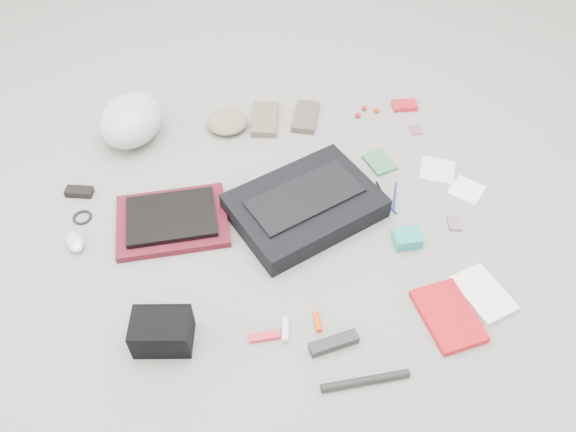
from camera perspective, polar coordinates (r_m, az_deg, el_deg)
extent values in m
plane|color=slate|center=(2.06, 0.00, -0.91)|extent=(4.00, 4.00, 0.00)
cube|color=black|center=(2.06, 1.73, 1.04)|extent=(0.61, 0.52, 0.09)
cube|color=black|center=(2.03, 1.76, 1.96)|extent=(0.45, 0.32, 0.01)
cube|color=#55111D|center=(2.10, -11.67, -0.49)|extent=(0.41, 0.31, 0.03)
cube|color=black|center=(2.08, -11.77, -0.06)|extent=(0.33, 0.24, 0.02)
ellipsoid|color=silver|center=(2.43, -15.67, 9.39)|extent=(0.35, 0.38, 0.18)
ellipsoid|color=#85765C|center=(2.44, -6.20, 9.48)|extent=(0.18, 0.17, 0.06)
cube|color=#6E5B4C|center=(2.47, -2.36, 9.80)|extent=(0.15, 0.23, 0.03)
cube|color=brown|center=(2.48, 1.79, 10.05)|extent=(0.16, 0.22, 0.03)
cube|color=black|center=(2.30, -20.44, 2.32)|extent=(0.11, 0.07, 0.03)
torus|color=black|center=(2.21, -20.17, -0.12)|extent=(0.09, 0.09, 0.01)
ellipsoid|color=silver|center=(2.12, -20.81, -2.47)|extent=(0.09, 0.11, 0.04)
cube|color=black|center=(1.78, -12.66, -11.39)|extent=(0.20, 0.16, 0.12)
cube|color=red|center=(1.79, -2.42, -12.13)|extent=(0.10, 0.03, 0.02)
cylinder|color=silver|center=(1.80, -0.26, -11.45)|extent=(0.04, 0.08, 0.02)
cylinder|color=#EA4104|center=(1.82, 2.99, -10.68)|extent=(0.02, 0.07, 0.02)
cube|color=black|center=(1.78, 4.68, -12.74)|extent=(0.16, 0.06, 0.03)
cylinder|color=black|center=(1.74, 7.85, -16.24)|extent=(0.27, 0.03, 0.02)
cube|color=red|center=(1.89, 15.95, -9.72)|extent=(0.18, 0.26, 0.03)
cube|color=white|center=(1.98, 19.21, -7.47)|extent=(0.18, 0.23, 0.02)
cube|color=#376C44|center=(2.31, 9.28, 5.41)|extent=(0.12, 0.14, 0.01)
cylinder|color=navy|center=(2.16, 9.81, 1.50)|extent=(0.05, 0.14, 0.01)
cylinder|color=black|center=(2.18, 9.67, 2.10)|extent=(0.02, 0.15, 0.01)
cylinder|color=navy|center=(2.19, 10.79, 2.02)|extent=(0.07, 0.14, 0.01)
cube|color=teal|center=(2.03, 11.98, -2.27)|extent=(0.10, 0.08, 0.05)
cube|color=gray|center=(2.15, 16.55, -0.70)|extent=(0.06, 0.08, 0.01)
cube|color=silver|center=(2.33, 14.94, 4.51)|extent=(0.18, 0.18, 0.01)
cube|color=white|center=(2.28, 17.71, 2.53)|extent=(0.16, 0.16, 0.01)
sphere|color=#A81420|center=(2.51, 7.12, 10.14)|extent=(0.03, 0.03, 0.03)
sphere|color=#A0260D|center=(2.55, 7.75, 10.80)|extent=(0.02, 0.02, 0.02)
sphere|color=red|center=(2.55, 8.99, 10.57)|extent=(0.03, 0.03, 0.02)
cube|color=red|center=(2.60, 11.75, 10.95)|extent=(0.11, 0.08, 0.02)
cube|color=#7C5067|center=(2.49, 12.90, 8.49)|extent=(0.06, 0.06, 0.00)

